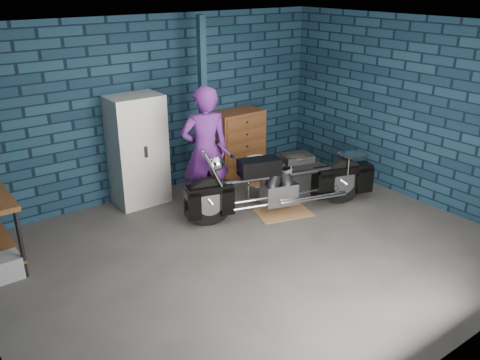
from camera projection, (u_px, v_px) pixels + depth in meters
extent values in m
plane|color=#464442|center=(254.00, 252.00, 6.33)|extent=(6.00, 6.00, 0.00)
cube|color=#0E2131|center=(153.00, 107.00, 7.68)|extent=(6.00, 0.02, 2.70)
cube|color=#0E2131|center=(415.00, 111.00, 7.49)|extent=(0.02, 5.00, 2.70)
cube|color=silver|center=(257.00, 28.00, 5.32)|extent=(6.00, 5.00, 0.02)
cube|color=#112836|center=(203.00, 109.00, 7.58)|extent=(0.10, 0.10, 2.70)
cube|color=#986542|center=(282.00, 212.00, 7.41)|extent=(0.91, 0.78, 0.01)
imported|color=#561E73|center=(205.00, 152.00, 7.06)|extent=(0.78, 0.63, 1.85)
cube|color=gray|center=(1.00, 268.00, 5.74)|extent=(0.43, 0.30, 0.27)
cube|color=beige|center=(138.00, 151.00, 7.44)|extent=(0.77, 0.55, 1.64)
cube|color=brown|center=(238.00, 144.00, 8.56)|extent=(0.85, 0.47, 1.13)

